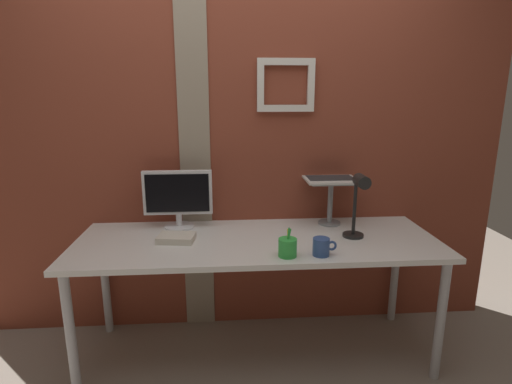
# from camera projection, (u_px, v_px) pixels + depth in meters

# --- Properties ---
(ground_plane) EXTENTS (6.00, 6.00, 0.00)m
(ground_plane) POSITION_uv_depth(u_px,v_px,m) (238.00, 352.00, 2.46)
(ground_plane) COLOR gray
(brick_wall_back) EXTENTS (3.46, 0.16, 2.52)m
(brick_wall_back) POSITION_uv_depth(u_px,v_px,m) (234.00, 138.00, 2.55)
(brick_wall_back) COLOR brown
(brick_wall_back) RESTS_ON ground_plane
(desk) EXTENTS (2.04, 0.72, 0.73)m
(desk) POSITION_uv_depth(u_px,v_px,m) (257.00, 250.00, 2.30)
(desk) COLOR white
(desk) RESTS_ON ground_plane
(monitor) EXTENTS (0.41, 0.18, 0.36)m
(monitor) POSITION_uv_depth(u_px,v_px,m) (178.00, 196.00, 2.43)
(monitor) COLOR white
(monitor) RESTS_ON desk
(laptop_stand) EXTENTS (0.28, 0.22, 0.28)m
(laptop_stand) POSITION_uv_depth(u_px,v_px,m) (330.00, 195.00, 2.50)
(laptop_stand) COLOR gray
(laptop_stand) RESTS_ON desk
(laptop) EXTENTS (0.32, 0.29, 0.21)m
(laptop) POSITION_uv_depth(u_px,v_px,m) (329.00, 170.00, 2.53)
(laptop) COLOR silver
(laptop) RESTS_ON laptop_stand
(desk_lamp) EXTENTS (0.12, 0.20, 0.38)m
(desk_lamp) POSITION_uv_depth(u_px,v_px,m) (358.00, 199.00, 2.21)
(desk_lamp) COLOR black
(desk_lamp) RESTS_ON desk
(pen_cup) EXTENTS (0.09, 0.09, 0.15)m
(pen_cup) POSITION_uv_depth(u_px,v_px,m) (288.00, 247.00, 2.03)
(pen_cup) COLOR green
(pen_cup) RESTS_ON desk
(coffee_mug) EXTENTS (0.12, 0.09, 0.09)m
(coffee_mug) POSITION_uv_depth(u_px,v_px,m) (322.00, 247.00, 2.04)
(coffee_mug) COLOR #2D4C8C
(coffee_mug) RESTS_ON desk
(paper_clutter_stack) EXTENTS (0.22, 0.16, 0.04)m
(paper_clutter_stack) POSITION_uv_depth(u_px,v_px,m) (176.00, 238.00, 2.25)
(paper_clutter_stack) COLOR silver
(paper_clutter_stack) RESTS_ON desk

